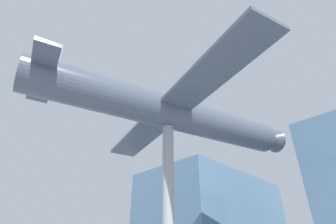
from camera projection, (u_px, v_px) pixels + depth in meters
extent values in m
cube|color=slate|center=(210.00, 178.00, 28.28)|extent=(0.36, 13.84, 0.60)
cylinder|color=#999EA3|center=(168.00, 206.00, 11.81)|extent=(0.56, 0.56, 8.00)
cylinder|color=#4C5666|center=(168.00, 112.00, 14.24)|extent=(5.82, 14.48, 1.81)
cube|color=#4C5666|center=(168.00, 112.00, 14.24)|extent=(14.36, 5.80, 0.18)
cube|color=#4C5666|center=(42.00, 75.00, 11.64)|extent=(4.71, 2.25, 0.18)
cube|color=#4C5666|center=(47.00, 59.00, 12.12)|extent=(0.48, 1.11, 1.84)
cone|color=#4C5666|center=(270.00, 140.00, 17.50)|extent=(1.78, 1.47, 1.54)
sphere|color=black|center=(278.00, 142.00, 17.80)|extent=(0.44, 0.44, 0.44)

